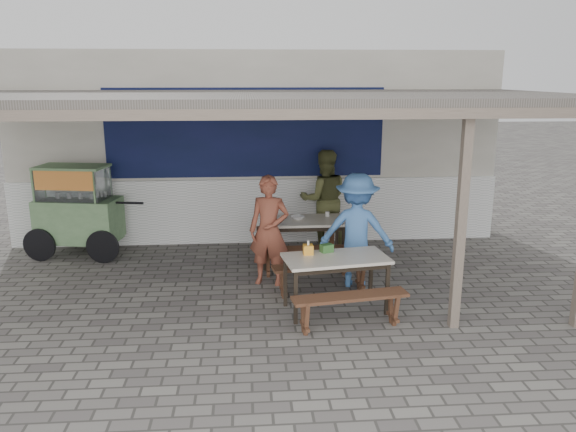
% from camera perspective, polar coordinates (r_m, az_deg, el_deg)
% --- Properties ---
extents(ground, '(60.00, 60.00, 0.00)m').
position_cam_1_polar(ground, '(7.84, -2.51, -8.87)').
color(ground, slate).
rests_on(ground, ground).
extents(back_wall, '(9.00, 1.28, 3.50)m').
position_cam_1_polar(back_wall, '(10.88, -3.25, 7.02)').
color(back_wall, silver).
rests_on(back_wall, ground).
extents(warung_roof, '(9.00, 4.21, 2.81)m').
position_cam_1_polar(warung_roof, '(8.12, -2.82, 11.66)').
color(warung_roof, '#5D5750').
rests_on(warung_roof, ground).
extents(table_left, '(1.39, 0.77, 0.75)m').
position_cam_1_polar(table_left, '(9.26, 1.46, -0.83)').
color(table_left, beige).
rests_on(table_left, ground).
extents(bench_left_street, '(1.49, 0.28, 0.45)m').
position_cam_1_polar(bench_left_street, '(8.78, 1.85, -3.95)').
color(bench_left_street, brown).
rests_on(bench_left_street, ground).
extents(bench_left_wall, '(1.49, 0.28, 0.45)m').
position_cam_1_polar(bench_left_wall, '(9.93, 1.09, -1.80)').
color(bench_left_wall, brown).
rests_on(bench_left_wall, ground).
extents(table_right, '(1.44, 0.90, 0.75)m').
position_cam_1_polar(table_right, '(7.42, 4.89, -4.74)').
color(table_right, beige).
rests_on(table_right, ground).
extents(bench_right_street, '(1.48, 0.50, 0.45)m').
position_cam_1_polar(bench_right_street, '(7.01, 6.33, -8.83)').
color(bench_right_street, brown).
rests_on(bench_right_street, ground).
extents(bench_right_wall, '(1.48, 0.50, 0.45)m').
position_cam_1_polar(bench_right_wall, '(8.06, 3.54, -5.67)').
color(bench_right_wall, brown).
rests_on(bench_right_wall, ground).
extents(vendor_cart, '(2.04, 1.01, 1.58)m').
position_cam_1_polar(vendor_cart, '(10.27, -20.65, 0.82)').
color(vendor_cart, '#6F9563').
rests_on(vendor_cart, ground).
extents(patron_street_side, '(0.69, 0.54, 1.65)m').
position_cam_1_polar(patron_street_side, '(8.31, -1.94, -1.49)').
color(patron_street_side, brown).
rests_on(patron_street_side, ground).
extents(patron_wall_side, '(0.90, 0.71, 1.80)m').
position_cam_1_polar(patron_wall_side, '(10.07, 3.68, 1.68)').
color(patron_wall_side, brown).
rests_on(patron_wall_side, ground).
extents(patron_right_table, '(1.22, 0.88, 1.69)m').
position_cam_1_polar(patron_right_table, '(8.29, 6.99, -1.47)').
color(patron_right_table, '#4578BD').
rests_on(patron_right_table, ground).
extents(tissue_box, '(0.13, 0.13, 0.13)m').
position_cam_1_polar(tissue_box, '(7.45, 2.06, -3.43)').
color(tissue_box, '#F5A028').
rests_on(tissue_box, table_right).
extents(donation_box, '(0.19, 0.16, 0.11)m').
position_cam_1_polar(donation_box, '(7.56, 3.95, -3.28)').
color(donation_box, '#33652D').
rests_on(donation_box, table_right).
extents(condiment_jar, '(0.07, 0.07, 0.08)m').
position_cam_1_polar(condiment_jar, '(9.47, 4.02, 0.21)').
color(condiment_jar, silver).
rests_on(condiment_jar, table_left).
extents(condiment_bowl, '(0.29, 0.29, 0.05)m').
position_cam_1_polar(condiment_bowl, '(9.27, 0.97, -0.15)').
color(condiment_bowl, silver).
rests_on(condiment_bowl, table_left).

